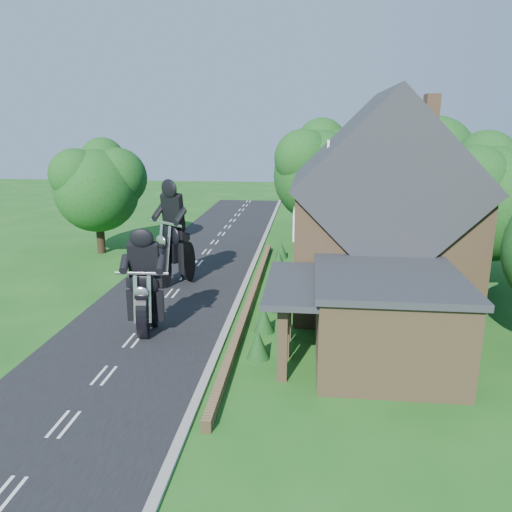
# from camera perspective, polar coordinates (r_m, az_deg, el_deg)

# --- Properties ---
(ground) EXTENTS (120.00, 120.00, 0.00)m
(ground) POSITION_cam_1_polar(r_m,az_deg,el_deg) (21.50, -13.86, -9.38)
(ground) COLOR #1A5116
(ground) RESTS_ON ground
(road) EXTENTS (7.00, 80.00, 0.02)m
(road) POSITION_cam_1_polar(r_m,az_deg,el_deg) (21.50, -13.86, -9.36)
(road) COLOR black
(road) RESTS_ON ground
(kerb) EXTENTS (0.30, 80.00, 0.12)m
(kerb) POSITION_cam_1_polar(r_m,az_deg,el_deg) (20.56, -4.11, -9.93)
(kerb) COLOR gray
(kerb) RESTS_ON ground
(garden_wall) EXTENTS (0.30, 22.00, 0.40)m
(garden_wall) POSITION_cam_1_polar(r_m,az_deg,el_deg) (25.00, -0.62, -4.97)
(garden_wall) COLOR brown
(garden_wall) RESTS_ON ground
(house) EXTENTS (9.54, 8.64, 10.24)m
(house) POSITION_cam_1_polar(r_m,az_deg,el_deg) (24.98, 13.93, 4.42)
(house) COLOR brown
(house) RESTS_ON ground
(annex) EXTENTS (7.05, 5.94, 3.44)m
(annex) POSITION_cam_1_polar(r_m,az_deg,el_deg) (19.07, 14.21, -6.83)
(annex) COLOR brown
(annex) RESTS_ON ground
(tree_house_right) EXTENTS (6.51, 6.00, 8.40)m
(tree_house_right) POSITION_cam_1_polar(r_m,az_deg,el_deg) (28.84, 25.64, 6.44)
(tree_house_right) COLOR black
(tree_house_right) RESTS_ON ground
(tree_behind_house) EXTENTS (7.81, 7.20, 10.08)m
(tree_behind_house) POSITION_cam_1_polar(r_m,az_deg,el_deg) (35.32, 18.02, 10.12)
(tree_behind_house) COLOR black
(tree_behind_house) RESTS_ON ground
(tree_behind_left) EXTENTS (6.94, 6.40, 9.16)m
(tree_behind_left) POSITION_cam_1_polar(r_m,az_deg,el_deg) (35.63, 7.98, 9.93)
(tree_behind_left) COLOR black
(tree_behind_left) RESTS_ON ground
(tree_far_road) EXTENTS (6.08, 5.60, 7.84)m
(tree_far_road) POSITION_cam_1_polar(r_m,az_deg,el_deg) (35.56, -17.15, 7.96)
(tree_far_road) COLOR black
(tree_far_road) RESTS_ON ground
(shrub_a) EXTENTS (0.90, 0.90, 1.10)m
(shrub_a) POSITION_cam_1_polar(r_m,az_deg,el_deg) (19.24, 0.25, -10.09)
(shrub_a) COLOR #113714
(shrub_a) RESTS_ON ground
(shrub_b) EXTENTS (0.90, 0.90, 1.10)m
(shrub_b) POSITION_cam_1_polar(r_m,az_deg,el_deg) (21.53, 0.94, -7.31)
(shrub_b) COLOR #113714
(shrub_b) RESTS_ON ground
(shrub_c) EXTENTS (0.90, 0.90, 1.10)m
(shrub_c) POSITION_cam_1_polar(r_m,az_deg,el_deg) (23.85, 1.49, -5.07)
(shrub_c) COLOR #113714
(shrub_c) RESTS_ON ground
(shrub_d) EXTENTS (0.90, 0.90, 1.10)m
(shrub_d) POSITION_cam_1_polar(r_m,az_deg,el_deg) (28.60, 2.32, -1.69)
(shrub_d) COLOR #113714
(shrub_d) RESTS_ON ground
(shrub_e) EXTENTS (0.90, 0.90, 1.10)m
(shrub_e) POSITION_cam_1_polar(r_m,az_deg,el_deg) (31.00, 2.64, -0.39)
(shrub_e) COLOR #113714
(shrub_e) RESTS_ON ground
(shrub_f) EXTENTS (0.90, 0.90, 1.10)m
(shrub_f) POSITION_cam_1_polar(r_m,az_deg,el_deg) (33.41, 2.91, 0.72)
(shrub_f) COLOR #113714
(shrub_f) RESTS_ON ground
(motorcycle_lead) EXTENTS (0.46, 1.50, 1.38)m
(motorcycle_lead) POSITION_cam_1_polar(r_m,az_deg,el_deg) (21.84, -12.32, -6.95)
(motorcycle_lead) COLOR black
(motorcycle_lead) RESTS_ON ground
(motorcycle_follow) EXTENTS (1.51, 1.79, 1.76)m
(motorcycle_follow) POSITION_cam_1_polar(r_m,az_deg,el_deg) (28.12, -9.19, -1.46)
(motorcycle_follow) COLOR black
(motorcycle_follow) RESTS_ON ground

